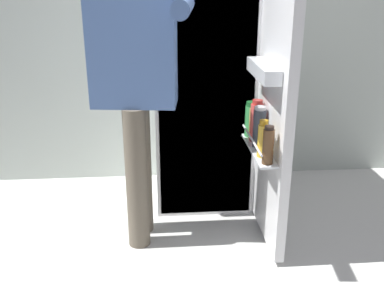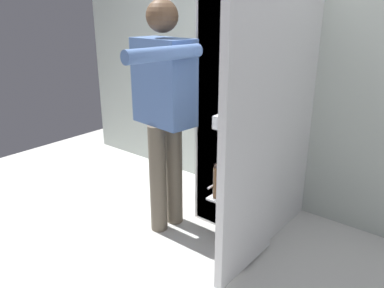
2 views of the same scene
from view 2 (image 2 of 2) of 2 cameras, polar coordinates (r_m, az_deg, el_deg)
name	(u,v)px [view 2 (image 2 of 2)]	position (r m, az deg, el deg)	size (l,w,h in m)	color
ground_plane	(206,246)	(2.68, 2.14, -15.10)	(5.42, 5.42, 0.00)	silver
kitchen_wall	(283,40)	(3.00, 13.61, 14.93)	(4.40, 0.10, 2.61)	beige
refrigerator	(255,111)	(2.70, 9.41, 4.89)	(0.65, 1.20, 1.70)	white
person	(165,101)	(2.54, -4.05, 6.49)	(0.53, 0.76, 1.59)	#665B4C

